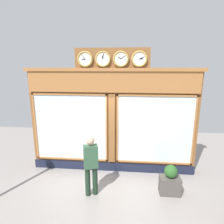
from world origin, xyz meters
name	(u,v)px	position (x,y,z in m)	size (l,w,h in m)	color
shop_facade	(112,120)	(0.00, -0.12, 1.74)	(5.47, 0.42, 3.98)	brown
pedestrian	(91,163)	(0.44, 1.31, 0.93)	(0.41, 0.33, 1.69)	#1C2F21
planter_box	(170,185)	(-1.70, 1.07, 0.25)	(0.56, 0.36, 0.50)	#4C4742
planter_shrub	(171,171)	(-1.70, 1.07, 0.67)	(0.35, 0.35, 0.35)	#285623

